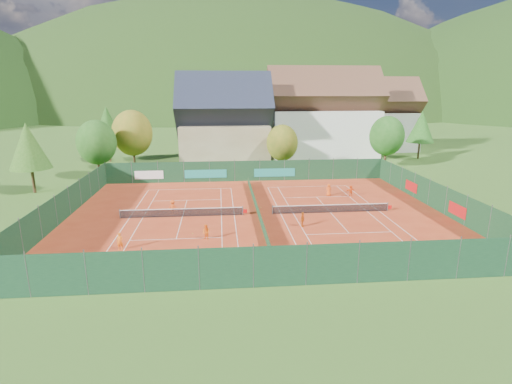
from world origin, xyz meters
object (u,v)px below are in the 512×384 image
object	(u,v)px
player_left_far	(173,207)
hotel_block_b	(376,119)
player_right_far_a	(329,190)
player_right_near	(303,219)
hotel_block_a	(322,119)
player_left_mid	(206,232)
player_left_near	(120,241)
chalet	(224,126)
ball_hopper	(445,254)
player_right_far_b	(351,191)

from	to	relation	value
player_left_far	hotel_block_b	bearing A→B (deg)	-125.35
hotel_block_b	player_left_far	distance (m)	58.38
player_right_far_a	hotel_block_b	bearing A→B (deg)	-121.83
player_left_far	player_right_near	distance (m)	14.06
player_right_far_a	hotel_block_a	bearing A→B (deg)	-105.41
player_left_mid	player_left_near	bearing A→B (deg)	-131.78
chalet	hotel_block_b	size ratio (longest dim) A/B	0.94
player_left_mid	ball_hopper	bearing A→B (deg)	16.80
player_right_near	player_left_far	bearing A→B (deg)	95.30
hotel_block_b	player_left_near	size ratio (longest dim) A/B	11.36
player_left_near	player_left_far	bearing A→B (deg)	74.74
chalet	player_right_far_a	bearing A→B (deg)	-61.36
player_left_mid	player_right_near	distance (m)	9.65
chalet	ball_hopper	xyz separation A→B (m)	(16.61, -42.96, -6.07)
hotel_block_a	player_right_far_b	distance (m)	30.54
player_left_mid	chalet	bearing A→B (deg)	121.35
player_left_near	chalet	bearing A→B (deg)	80.38
hotel_block_b	chalet	bearing A→B (deg)	-157.01
ball_hopper	player_left_mid	xyz separation A→B (m)	(-18.89, 6.17, 0.16)
player_right_far_a	player_right_far_b	xyz separation A→B (m)	(2.70, -0.46, -0.07)
hotel_block_a	player_right_far_b	size ratio (longest dim) A/B	15.27
ball_hopper	player_right_far_b	xyz separation A→B (m)	(-1.29, 19.38, 0.15)
hotel_block_a	player_left_near	xyz separation A→B (m)	(-28.41, -44.48, -6.62)
chalet	player_right_far_b	distance (m)	28.73
chalet	player_right_near	distance (m)	35.36
player_left_near	player_left_mid	distance (m)	7.32
chalet	hotel_block_a	xyz separation A→B (m)	(19.00, 6.00, 0.76)
hotel_block_b	player_right_far_b	distance (m)	41.95
player_left_far	player_right_far_a	xyz separation A→B (m)	(18.69, 5.87, -0.01)
player_right_near	player_right_far_b	world-z (taller)	player_right_near
chalet	player_right_far_a	size ratio (longest dim) A/B	10.43
ball_hopper	player_right_far_a	size ratio (longest dim) A/B	0.52
chalet	player_left_mid	distance (m)	37.33
chalet	player_left_far	size ratio (longest dim) A/B	10.28
hotel_block_b	player_right_far_a	world-z (taller)	hotel_block_b
player_right_near	player_right_far_b	distance (m)	13.46
player_right_far_a	ball_hopper	bearing A→B (deg)	98.30
hotel_block_b	ball_hopper	world-z (taller)	hotel_block_b
ball_hopper	chalet	bearing A→B (deg)	111.14
ball_hopper	player_left_mid	distance (m)	19.87
player_left_far	player_right_far_a	world-z (taller)	player_left_far
chalet	player_right_far_b	bearing A→B (deg)	-56.98
hotel_block_a	player_right_near	xyz separation A→B (m)	(-11.99, -40.16, -6.64)
chalet	hotel_block_a	distance (m)	19.94
ball_hopper	player_left_mid	bearing A→B (deg)	161.91
player_left_near	player_left_far	world-z (taller)	player_left_far
player_right_near	player_right_far_a	size ratio (longest dim) A/B	0.95
hotel_block_b	player_left_far	xyz separation A→B (m)	(-39.07, -42.99, -5.83)
chalet	player_left_near	size ratio (longest dim) A/B	10.65
chalet	player_right_far_a	xyz separation A→B (m)	(12.62, -23.11, -5.85)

